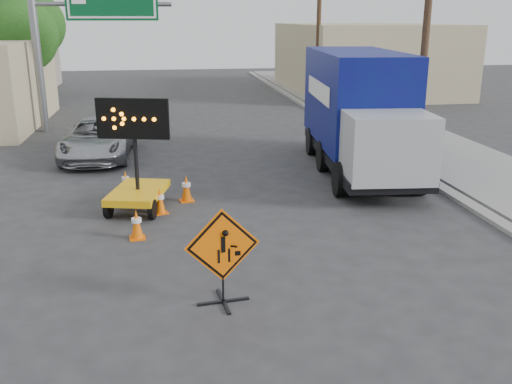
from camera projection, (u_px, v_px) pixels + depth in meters
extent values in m
plane|color=#2D2D30|center=(233.00, 308.00, 10.33)|extent=(100.00, 100.00, 0.00)
cube|color=gray|center=(351.00, 133.00, 25.58)|extent=(0.40, 60.00, 0.12)
cube|color=gray|center=(400.00, 131.00, 25.93)|extent=(4.00, 60.00, 0.15)
cube|color=tan|center=(364.00, 58.00, 39.96)|extent=(10.00, 14.00, 4.60)
cylinder|color=slate|center=(37.00, 56.00, 25.32)|extent=(0.36, 0.36, 6.80)
cylinder|color=slate|center=(103.00, 4.00, 25.13)|extent=(6.00, 0.20, 0.20)
cylinder|color=slate|center=(27.00, 27.00, 32.23)|extent=(0.44, 0.44, 9.00)
cylinder|color=#4E3421|center=(426.00, 34.00, 19.68)|extent=(0.26, 0.26, 9.00)
cylinder|color=#4E3421|center=(319.00, 27.00, 32.89)|extent=(0.26, 0.26, 9.00)
cylinder|color=#4E3421|center=(27.00, 87.00, 29.38)|extent=(0.28, 0.28, 3.25)
sphere|color=#184814|center=(21.00, 35.00, 28.63)|extent=(3.71, 3.71, 3.71)
cylinder|color=#4E3421|center=(37.00, 70.00, 36.73)|extent=(0.28, 0.28, 3.58)
sphere|color=#184814|center=(32.00, 24.00, 35.90)|extent=(4.10, 4.10, 4.10)
cube|color=black|center=(223.00, 301.00, 10.52)|extent=(0.98, 0.18, 0.04)
cube|color=black|center=(223.00, 301.00, 10.52)|extent=(0.18, 0.98, 0.04)
cylinder|color=black|center=(223.00, 284.00, 10.41)|extent=(0.04, 0.04, 0.76)
cube|color=#F06105|center=(222.00, 245.00, 10.19)|extent=(1.38, 0.18, 1.38)
cube|color=black|center=(222.00, 245.00, 10.19)|extent=(1.28, 0.15, 1.29)
cube|color=#F0AD0D|center=(138.00, 192.00, 15.50)|extent=(1.78, 2.39, 0.19)
cylinder|color=black|center=(135.00, 148.00, 15.14)|extent=(0.11, 0.11, 2.35)
cube|color=black|center=(133.00, 118.00, 14.90)|extent=(1.89, 0.58, 1.07)
imported|color=#A5A6AC|center=(98.00, 139.00, 21.22)|extent=(2.66, 5.30, 1.44)
cube|color=black|center=(359.00, 154.00, 19.24)|extent=(3.28, 8.44, 0.31)
cube|color=#071656|center=(353.00, 97.00, 19.49)|extent=(3.20, 6.61, 3.09)
cube|color=#9EA0A5|center=(400.00, 147.00, 15.84)|extent=(2.54, 2.08, 1.85)
cube|color=#F06105|center=(137.00, 238.00, 13.57)|extent=(0.40, 0.40, 0.03)
cone|color=#F06105|center=(137.00, 223.00, 13.46)|extent=(0.29, 0.29, 0.70)
cylinder|color=silver|center=(136.00, 220.00, 13.44)|extent=(0.24, 0.24, 0.10)
cube|color=#F06105|center=(160.00, 213.00, 15.32)|extent=(0.47, 0.47, 0.03)
cone|color=#F06105|center=(160.00, 200.00, 15.21)|extent=(0.28, 0.28, 0.69)
cylinder|color=silver|center=(160.00, 197.00, 15.19)|extent=(0.23, 0.23, 0.10)
cube|color=#F06105|center=(187.00, 200.00, 16.33)|extent=(0.45, 0.45, 0.03)
cone|color=#F06105|center=(186.00, 188.00, 16.22)|extent=(0.30, 0.30, 0.74)
cylinder|color=silver|center=(186.00, 185.00, 16.19)|extent=(0.25, 0.25, 0.11)
cube|color=#F06105|center=(126.00, 191.00, 17.18)|extent=(0.39, 0.39, 0.03)
cone|color=#F06105|center=(126.00, 181.00, 17.08)|extent=(0.27, 0.27, 0.65)
cylinder|color=silver|center=(125.00, 178.00, 17.06)|extent=(0.22, 0.22, 0.09)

